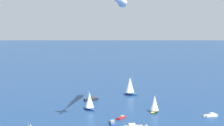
{
  "coord_description": "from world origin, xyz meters",
  "views": [
    {
      "loc": [
        96.42,
        79.02,
        44.72
      ],
      "look_at": [
        0.0,
        0.0,
        29.93
      ],
      "focal_mm": 49.49,
      "sensor_mm": 36.0,
      "label": 1
    }
  ],
  "objects_px": {
    "sailboat_ahead": "(155,104)",
    "sailboat_outer_ring_e": "(130,86)",
    "motorboat_inshore": "(113,124)",
    "motorboat_outer_ring_a": "(90,99)",
    "sailboat_outer_ring_c": "(90,101)",
    "motorboat_outer_ring_b": "(209,115)",
    "motorboat_outer_ring_d": "(121,118)"
  },
  "relations": [
    {
      "from": "motorboat_inshore",
      "to": "sailboat_outer_ring_c",
      "type": "relative_size",
      "value": 0.72
    },
    {
      "from": "motorboat_outer_ring_b",
      "to": "sailboat_outer_ring_e",
      "type": "xyz_separation_m",
      "value": [
        -14.43,
        -59.47,
        5.39
      ]
    },
    {
      "from": "motorboat_outer_ring_a",
      "to": "motorboat_outer_ring_d",
      "type": "height_order",
      "value": "motorboat_outer_ring_a"
    },
    {
      "from": "motorboat_outer_ring_a",
      "to": "sailboat_outer_ring_c",
      "type": "height_order",
      "value": "sailboat_outer_ring_c"
    },
    {
      "from": "sailboat_outer_ring_e",
      "to": "motorboat_inshore",
      "type": "bearing_deg",
      "value": 29.06
    },
    {
      "from": "sailboat_ahead",
      "to": "motorboat_inshore",
      "type": "bearing_deg",
      "value": -6.48
    },
    {
      "from": "motorboat_inshore",
      "to": "motorboat_outer_ring_a",
      "type": "bearing_deg",
      "value": -124.76
    },
    {
      "from": "sailboat_ahead",
      "to": "sailboat_outer_ring_e",
      "type": "distance_m",
      "value": 43.06
    },
    {
      "from": "motorboat_outer_ring_d",
      "to": "sailboat_outer_ring_e",
      "type": "bearing_deg",
      "value": -148.85
    },
    {
      "from": "sailboat_ahead",
      "to": "motorboat_outer_ring_b",
      "type": "distance_m",
      "value": 27.69
    },
    {
      "from": "motorboat_outer_ring_d",
      "to": "sailboat_outer_ring_e",
      "type": "distance_m",
      "value": 53.45
    },
    {
      "from": "motorboat_outer_ring_b",
      "to": "motorboat_outer_ring_d",
      "type": "xyz_separation_m",
      "value": [
        31.07,
        -31.97,
        -0.13
      ]
    },
    {
      "from": "motorboat_inshore",
      "to": "motorboat_outer_ring_b",
      "type": "relative_size",
      "value": 1.04
    },
    {
      "from": "motorboat_outer_ring_a",
      "to": "sailboat_outer_ring_e",
      "type": "xyz_separation_m",
      "value": [
        -27.73,
        9.53,
        5.3
      ]
    },
    {
      "from": "sailboat_ahead",
      "to": "motorboat_outer_ring_d",
      "type": "distance_m",
      "value": 21.38
    },
    {
      "from": "motorboat_outer_ring_b",
      "to": "motorboat_outer_ring_d",
      "type": "bearing_deg",
      "value": -45.81
    },
    {
      "from": "sailboat_outer_ring_c",
      "to": "sailboat_outer_ring_e",
      "type": "distance_m",
      "value": 43.65
    },
    {
      "from": "motorboat_inshore",
      "to": "sailboat_outer_ring_c",
      "type": "distance_m",
      "value": 29.58
    },
    {
      "from": "motorboat_inshore",
      "to": "sailboat_outer_ring_e",
      "type": "xyz_separation_m",
      "value": [
        -55.91,
        -31.07,
        5.33
      ]
    },
    {
      "from": "motorboat_outer_ring_a",
      "to": "sailboat_outer_ring_e",
      "type": "relative_size",
      "value": 0.69
    },
    {
      "from": "motorboat_outer_ring_a",
      "to": "motorboat_outer_ring_b",
      "type": "distance_m",
      "value": 70.27
    },
    {
      "from": "motorboat_inshore",
      "to": "motorboat_outer_ring_d",
      "type": "height_order",
      "value": "motorboat_inshore"
    },
    {
      "from": "motorboat_inshore",
      "to": "sailboat_outer_ring_c",
      "type": "height_order",
      "value": "sailboat_outer_ring_c"
    },
    {
      "from": "motorboat_inshore",
      "to": "motorboat_outer_ring_d",
      "type": "distance_m",
      "value": 11.01
    },
    {
      "from": "motorboat_outer_ring_a",
      "to": "sailboat_ahead",
      "type": "bearing_deg",
      "value": 92.62
    },
    {
      "from": "motorboat_outer_ring_a",
      "to": "sailboat_outer_ring_c",
      "type": "relative_size",
      "value": 0.84
    },
    {
      "from": "motorboat_outer_ring_d",
      "to": "sailboat_outer_ring_e",
      "type": "height_order",
      "value": "sailboat_outer_ring_e"
    },
    {
      "from": "motorboat_inshore",
      "to": "sailboat_outer_ring_c",
      "type": "xyz_separation_m",
      "value": [
        -12.52,
        -26.47,
        4.24
      ]
    },
    {
      "from": "motorboat_outer_ring_b",
      "to": "motorboat_inshore",
      "type": "bearing_deg",
      "value": -34.4
    },
    {
      "from": "sailboat_ahead",
      "to": "motorboat_outer_ring_b",
      "type": "height_order",
      "value": "sailboat_ahead"
    },
    {
      "from": "sailboat_ahead",
      "to": "sailboat_outer_ring_c",
      "type": "xyz_separation_m",
      "value": [
        17.67,
        -29.9,
        0.34
      ]
    },
    {
      "from": "motorboat_outer_ring_b",
      "to": "sailboat_outer_ring_e",
      "type": "bearing_deg",
      "value": -103.64
    }
  ]
}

